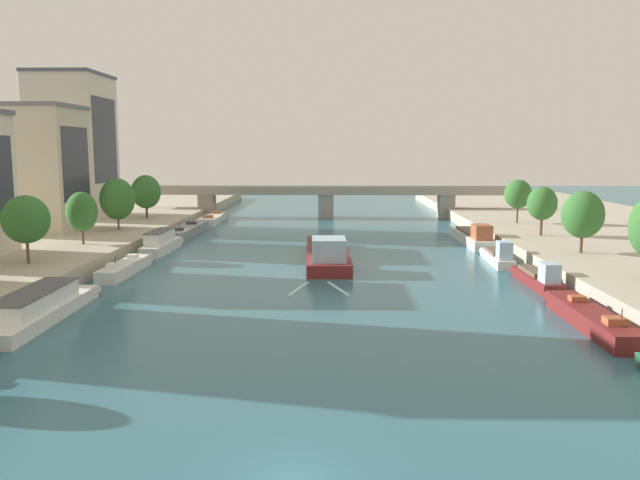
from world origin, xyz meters
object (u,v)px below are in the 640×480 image
(tree_left_past_mid, at_px, (26,219))
(bridge_far, at_px, (326,197))
(moored_boat_right_end, at_px, (498,256))
(moored_boat_left_midway, at_px, (186,231))
(tree_right_past_mid, at_px, (518,194))
(moored_boat_right_gap_after, at_px, (473,237))
(tree_left_nearest, at_px, (82,212))
(moored_boat_right_near, at_px, (538,278))
(moored_boat_right_downstream, at_px, (590,318))
(moored_boat_left_near, at_px, (126,267))
(moored_boat_left_lone, at_px, (213,218))
(tree_left_far, at_px, (146,192))
(moored_boat_left_gap_after, at_px, (40,307))
(moored_boat_left_second, at_px, (161,243))
(tree_left_distant, at_px, (117,199))
(tree_right_distant, at_px, (542,203))
(tree_right_second, at_px, (583,215))
(barge_midriver, at_px, (327,252))

(tree_left_past_mid, relative_size, bridge_far, 0.10)
(moored_boat_right_end, bearing_deg, moored_boat_left_midway, 150.51)
(tree_right_past_mid, bearing_deg, moored_boat_right_gap_after, -131.95)
(tree_left_nearest, bearing_deg, tree_left_past_mid, -91.93)
(moored_boat_right_near, bearing_deg, moored_boat_right_downstream, -92.31)
(moored_boat_left_near, relative_size, tree_right_past_mid, 1.91)
(moored_boat_left_lone, relative_size, tree_left_far, 2.34)
(moored_boat_right_gap_after, bearing_deg, moored_boat_left_lone, 147.29)
(moored_boat_left_gap_after, bearing_deg, tree_left_far, 98.21)
(tree_left_nearest, distance_m, bridge_far, 53.81)
(moored_boat_left_second, bearing_deg, moored_boat_right_near, -25.25)
(moored_boat_left_gap_after, distance_m, moored_boat_right_near, 42.77)
(moored_boat_left_lone, xyz_separation_m, tree_left_nearest, (-7.60, -38.87, 4.95))
(moored_boat_right_near, bearing_deg, moored_boat_right_end, 93.18)
(moored_boat_left_near, height_order, moored_boat_right_downstream, moored_boat_right_downstream)
(moored_boat_right_gap_after, height_order, tree_left_far, tree_left_far)
(tree_left_past_mid, xyz_separation_m, tree_left_far, (-0.45, 40.62, -0.09))
(moored_boat_right_near, height_order, tree_left_nearest, tree_left_nearest)
(moored_boat_left_midway, height_order, tree_left_distant, tree_left_distant)
(moored_boat_left_midway, xyz_separation_m, bridge_far, (20.41, 25.14, 3.11))
(moored_boat_right_downstream, height_order, tree_right_past_mid, tree_right_past_mid)
(tree_right_distant, bearing_deg, tree_right_second, -90.57)
(moored_boat_left_lone, height_order, moored_boat_right_end, moored_boat_right_end)
(moored_boat_left_near, height_order, tree_right_second, tree_right_second)
(tree_left_far, xyz_separation_m, bridge_far, (28.22, 18.13, -2.16))
(moored_boat_right_end, height_order, tree_right_second, tree_right_second)
(tree_left_nearest, height_order, tree_left_far, tree_left_far)
(tree_left_far, bearing_deg, tree_left_nearest, -88.23)
(tree_right_distant, bearing_deg, moored_boat_right_near, -108.11)
(moored_boat_right_near, xyz_separation_m, moored_boat_right_end, (-0.66, 11.92, 0.03))
(barge_midriver, xyz_separation_m, tree_left_far, (-28.98, 28.86, 4.88))
(moored_boat_right_downstream, relative_size, tree_right_past_mid, 2.17)
(barge_midriver, distance_m, tree_left_far, 41.19)
(moored_boat_left_gap_after, height_order, bridge_far, bridge_far)
(moored_boat_right_end, bearing_deg, tree_left_past_mid, -167.12)
(moored_boat_right_gap_after, relative_size, bridge_far, 0.24)
(tree_left_far, bearing_deg, moored_boat_left_near, -77.02)
(barge_midriver, xyz_separation_m, tree_right_past_mid, (27.87, 23.34, 5.00))
(moored_boat_left_second, relative_size, tree_right_past_mid, 1.82)
(barge_midriver, relative_size, tree_left_distant, 3.31)
(moored_boat_right_end, bearing_deg, moored_boat_left_lone, 134.36)
(barge_midriver, relative_size, moored_boat_left_near, 1.88)
(moored_boat_left_second, xyz_separation_m, tree_left_distant, (-7.91, 7.88, 4.80))
(barge_midriver, relative_size, tree_right_distant, 3.73)
(moored_boat_left_gap_after, bearing_deg, moored_boat_right_gap_after, 44.28)
(moored_boat_right_near, relative_size, tree_left_nearest, 1.78)
(moored_boat_left_near, bearing_deg, barge_midriver, 19.91)
(moored_boat_right_end, xyz_separation_m, tree_right_past_mid, (8.84, 24.22, 5.21))
(barge_midriver, height_order, tree_right_distant, tree_right_distant)
(moored_boat_left_second, bearing_deg, moored_boat_left_lone, 89.83)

